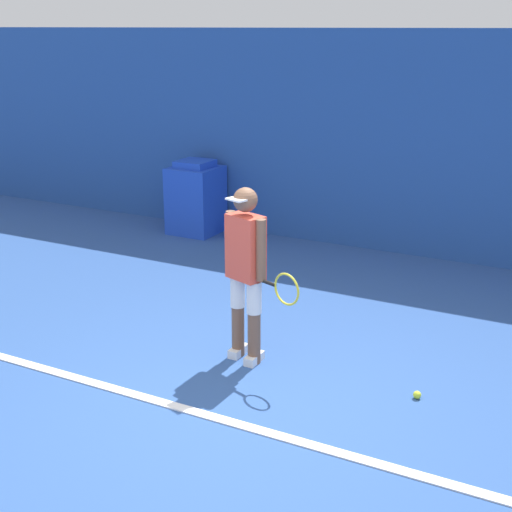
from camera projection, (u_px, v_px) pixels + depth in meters
The scene contains 7 objects.
ground_plane at pixel (237, 404), 5.91m from camera, with size 24.00×24.00×0.00m, color #2D5193.
back_wall at pixel (409, 146), 9.38m from camera, with size 24.00×0.10×2.96m.
court_baseline at pixel (220, 419), 5.67m from camera, with size 21.60×0.10×0.01m.
tennis_player at pixel (246, 267), 6.42m from camera, with size 0.86×0.37×1.65m.
tennis_ball at pixel (417, 395), 5.99m from camera, with size 0.07×0.07×0.07m.
covered_chair at pixel (196, 198), 10.67m from camera, with size 0.69×0.69×1.10m.
water_bottle at pixel (227, 230), 10.51m from camera, with size 0.08×0.08×0.25m.
Camera 1 is at (2.59, -4.56, 2.99)m, focal length 50.00 mm.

